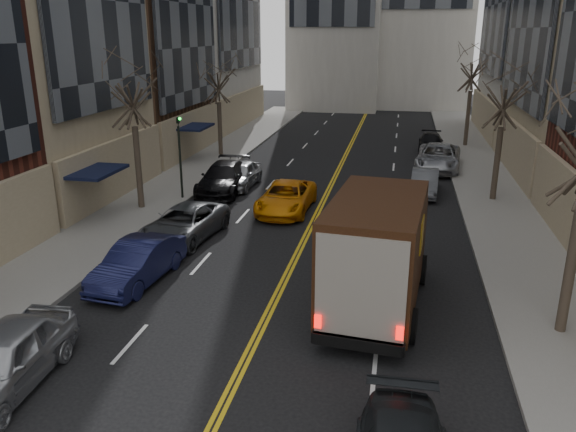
# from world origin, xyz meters

# --- Properties ---
(sidewalk_left) EXTENTS (4.00, 66.00, 0.15)m
(sidewalk_left) POSITION_xyz_m (-9.00, 27.00, 0.07)
(sidewalk_left) COLOR slate
(sidewalk_left) RESTS_ON ground
(sidewalk_right) EXTENTS (4.00, 66.00, 0.15)m
(sidewalk_right) POSITION_xyz_m (9.00, 27.00, 0.07)
(sidewalk_right) COLOR slate
(sidewalk_right) RESTS_ON ground
(tree_lf_mid) EXTENTS (3.20, 3.20, 8.91)m
(tree_lf_mid) POSITION_xyz_m (-8.80, 20.00, 6.60)
(tree_lf_mid) COLOR #382D23
(tree_lf_mid) RESTS_ON sidewalk_left
(tree_lf_far) EXTENTS (3.20, 3.20, 8.12)m
(tree_lf_far) POSITION_xyz_m (-8.80, 33.00, 6.02)
(tree_lf_far) COLOR #382D23
(tree_lf_far) RESTS_ON sidewalk_left
(tree_rt_mid) EXTENTS (3.20, 3.20, 8.32)m
(tree_rt_mid) POSITION_xyz_m (8.80, 25.00, 6.17)
(tree_rt_mid) COLOR #382D23
(tree_rt_mid) RESTS_ON sidewalk_right
(tree_rt_far) EXTENTS (3.20, 3.20, 9.11)m
(tree_rt_far) POSITION_xyz_m (8.80, 40.00, 6.74)
(tree_rt_far) COLOR #382D23
(tree_rt_far) RESTS_ON sidewalk_right
(traffic_signal) EXTENTS (0.29, 0.26, 4.70)m
(traffic_signal) POSITION_xyz_m (-7.39, 22.00, 2.82)
(traffic_signal) COLOR black
(traffic_signal) RESTS_ON sidewalk_left
(ups_truck) EXTENTS (3.38, 7.23, 3.85)m
(ups_truck) POSITION_xyz_m (3.32, 11.67, 1.94)
(ups_truck) COLOR black
(ups_truck) RESTS_ON ground
(taxi) EXTENTS (2.48, 5.18, 1.43)m
(taxi) POSITION_xyz_m (-1.59, 21.21, 0.71)
(taxi) COLOR orange
(taxi) RESTS_ON ground
(pedestrian) EXTENTS (0.58, 0.72, 1.72)m
(pedestrian) POSITION_xyz_m (1.99, 13.82, 0.86)
(pedestrian) COLOR black
(pedestrian) RESTS_ON ground
(parked_lf_a) EXTENTS (2.17, 4.83, 1.61)m
(parked_lf_a) POSITION_xyz_m (-5.56, 5.45, 0.81)
(parked_lf_a) COLOR #AAADB2
(parked_lf_a) RESTS_ON ground
(parked_lf_b) EXTENTS (2.02, 4.68, 1.50)m
(parked_lf_b) POSITION_xyz_m (-5.10, 11.96, 0.75)
(parked_lf_b) COLOR #111438
(parked_lf_b) RESTS_ON ground
(parked_lf_c) EXTENTS (2.98, 5.39, 1.43)m
(parked_lf_c) POSITION_xyz_m (-5.10, 16.42, 0.71)
(parked_lf_c) COLOR #45484C
(parked_lf_c) RESTS_ON ground
(parked_lf_d) EXTENTS (2.47, 5.57, 1.59)m
(parked_lf_d) POSITION_xyz_m (-5.73, 24.03, 0.80)
(parked_lf_d) COLOR black
(parked_lf_d) RESTS_ON ground
(parked_lf_e) EXTENTS (1.86, 4.33, 1.46)m
(parked_lf_e) POSITION_xyz_m (-5.10, 25.24, 0.73)
(parked_lf_e) COLOR #9C9EA3
(parked_lf_e) RESTS_ON ground
(parked_rt_a) EXTENTS (1.71, 4.19, 1.35)m
(parked_rt_a) POSITION_xyz_m (5.28, 25.68, 0.68)
(parked_rt_a) COLOR #4A4C51
(parked_rt_a) RESTS_ON ground
(parked_rt_b) EXTENTS (3.26, 6.10, 1.63)m
(parked_rt_b) POSITION_xyz_m (6.30, 31.84, 0.82)
(parked_rt_b) COLOR #A9ABB0
(parked_rt_b) RESTS_ON ground
(parked_rt_c) EXTENTS (1.95, 4.44, 1.27)m
(parked_rt_c) POSITION_xyz_m (6.09, 37.96, 0.63)
(parked_rt_c) COLOR black
(parked_rt_c) RESTS_ON ground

